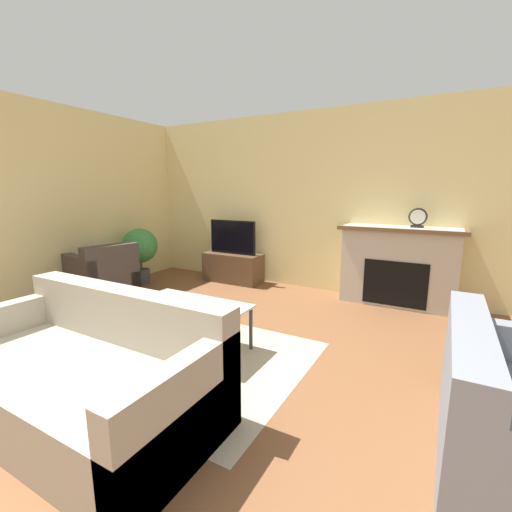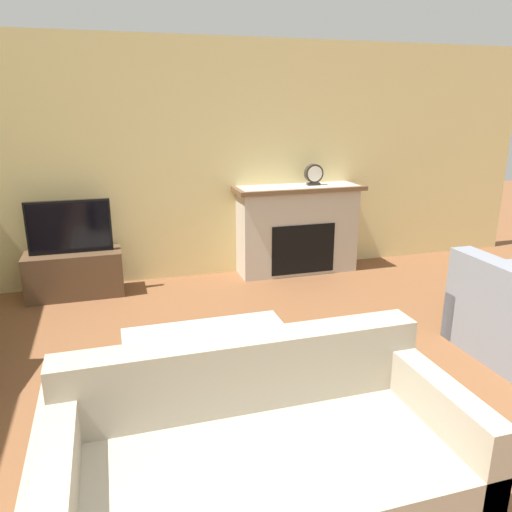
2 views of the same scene
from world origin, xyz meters
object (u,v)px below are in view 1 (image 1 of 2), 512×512
(coffee_table, at_px, (189,308))
(armchair_by_window, at_px, (103,279))
(couch_sectional, at_px, (85,376))
(potted_plant, at_px, (140,248))
(tv, at_px, (233,237))
(mantel_clock, at_px, (418,218))

(coffee_table, bearing_deg, armchair_by_window, 163.98)
(couch_sectional, xyz_separation_m, potted_plant, (-2.27, 2.58, 0.31))
(tv, xyz_separation_m, armchair_by_window, (-1.06, -1.73, -0.46))
(mantel_clock, bearing_deg, tv, -178.24)
(couch_sectional, height_order, armchair_by_window, same)
(potted_plant, relative_size, mantel_clock, 3.70)
(couch_sectional, bearing_deg, potted_plant, 131.33)
(tv, bearing_deg, armchair_by_window, -121.53)
(armchair_by_window, xyz_separation_m, mantel_clock, (3.83, 1.81, 0.89))
(tv, relative_size, mantel_clock, 3.38)
(mantel_clock, bearing_deg, coffee_table, -126.54)
(armchair_by_window, height_order, coffee_table, armchair_by_window)
(tv, height_order, coffee_table, tv)
(potted_plant, bearing_deg, armchair_by_window, -78.32)
(couch_sectional, relative_size, mantel_clock, 7.83)
(couch_sectional, relative_size, armchair_by_window, 1.98)
(tv, distance_m, armchair_by_window, 2.08)
(tv, distance_m, coffee_table, 2.54)
(coffee_table, distance_m, mantel_clock, 3.09)
(coffee_table, relative_size, potted_plant, 1.24)
(tv, height_order, mantel_clock, mantel_clock)
(potted_plant, height_order, mantel_clock, mantel_clock)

